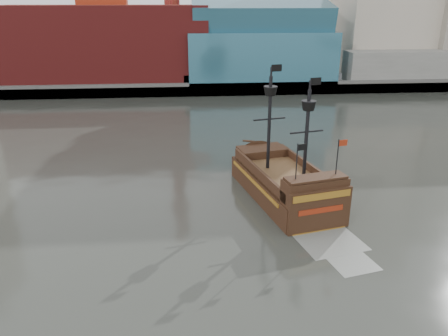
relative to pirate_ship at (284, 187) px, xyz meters
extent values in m
plane|color=#2C2E28|center=(-3.34, -13.54, -1.21)|extent=(400.00, 400.00, 0.00)
cube|color=slate|center=(-3.34, 78.46, -0.21)|extent=(220.00, 60.00, 2.00)
cube|color=#4C4C49|center=(-3.34, 48.96, 0.09)|extent=(220.00, 1.00, 2.60)
cube|color=maroon|center=(-25.34, 58.46, 8.29)|extent=(42.00, 18.00, 15.00)
cube|color=#2D6379|center=(6.66, 56.46, 5.79)|extent=(30.00, 16.00, 10.00)
cube|color=slate|center=(44.66, 52.46, 3.79)|extent=(40.00, 6.00, 6.00)
cube|color=#2D6379|center=(6.66, 56.46, 13.79)|extent=(28.00, 14.94, 8.78)
cube|color=black|center=(-0.07, 0.31, -0.52)|extent=(8.59, 14.62, 2.97)
cube|color=#4A301B|center=(-0.07, 0.31, 1.13)|extent=(7.73, 13.16, 0.34)
cube|color=black|center=(-1.28, 5.65, 1.53)|extent=(5.34, 3.74, 1.14)
cube|color=black|center=(1.24, -5.48, 1.99)|extent=(5.69, 2.98, 2.05)
cube|color=black|center=(1.47, -6.51, 0.16)|extent=(5.52, 1.51, 4.57)
cube|color=#8E601B|center=(1.51, -6.66, 1.99)|extent=(5.03, 1.22, 0.57)
cube|color=maroon|center=(1.51, -6.66, 0.73)|extent=(3.92, 0.97, 0.46)
cylinder|color=black|center=(-1.34, 1.78, 5.76)|extent=(0.38, 0.38, 8.90)
cylinder|color=black|center=(1.38, -1.47, 5.41)|extent=(0.38, 0.38, 8.22)
cone|color=black|center=(-1.34, 1.78, 8.84)|extent=(1.50, 1.50, 0.80)
cone|color=black|center=(1.38, -1.47, 8.15)|extent=(1.50, 1.50, 0.80)
cube|color=black|center=(-0.84, 1.89, 10.89)|extent=(1.01, 0.26, 0.63)
cube|color=black|center=(1.89, -1.36, 10.21)|extent=(1.01, 0.26, 0.63)
cube|color=gray|center=(1.89, -8.38, -1.20)|extent=(5.64, 5.08, 0.02)
camera|label=1|loc=(-9.11, -37.52, 16.56)|focal=35.00mm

